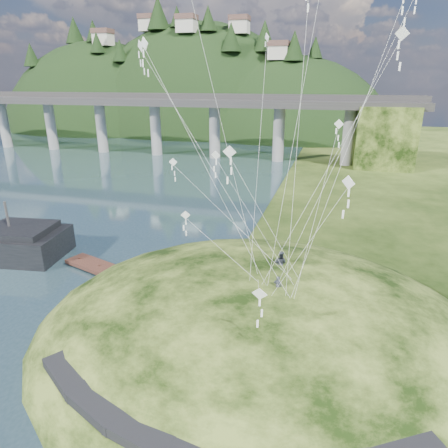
# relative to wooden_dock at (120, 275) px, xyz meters

# --- Properties ---
(ground) EXTENTS (320.00, 320.00, 0.00)m
(ground) POSITION_rel_wooden_dock_xyz_m (6.65, -6.77, -0.44)
(ground) COLOR black
(ground) RESTS_ON ground
(grass_hill) EXTENTS (36.00, 32.00, 13.00)m
(grass_hill) POSITION_rel_wooden_dock_xyz_m (14.65, -4.77, -1.94)
(grass_hill) COLOR black
(grass_hill) RESTS_ON ground
(footpath) EXTENTS (22.29, 5.84, 0.83)m
(footpath) POSITION_rel_wooden_dock_xyz_m (14.11, -16.51, 1.64)
(footpath) COLOR black
(footpath) RESTS_ON ground
(bridge) EXTENTS (160.00, 11.00, 15.00)m
(bridge) POSITION_rel_wooden_dock_xyz_m (-19.81, 63.30, 9.26)
(bridge) COLOR #2D2B2B
(bridge) RESTS_ON ground
(far_ridge) EXTENTS (153.00, 70.00, 94.50)m
(far_ridge) POSITION_rel_wooden_dock_xyz_m (-36.93, 115.40, -7.88)
(far_ridge) COLOR black
(far_ridge) RESTS_ON ground
(wooden_dock) EXTENTS (14.11, 6.48, 1.01)m
(wooden_dock) POSITION_rel_wooden_dock_xyz_m (0.00, 0.00, 0.00)
(wooden_dock) COLOR #371D16
(wooden_dock) RESTS_ON ground
(kite_flyers) EXTENTS (1.18, 4.38, 1.97)m
(kite_flyers) POSITION_rel_wooden_dock_xyz_m (15.72, -3.20, 5.43)
(kite_flyers) COLOR #282C36
(kite_flyers) RESTS_ON ground
(kite_swarm) EXTENTS (20.06, 17.64, 20.33)m
(kite_swarm) POSITION_rel_wooden_dock_xyz_m (14.28, -2.95, 16.91)
(kite_swarm) COLOR white
(kite_swarm) RESTS_ON ground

